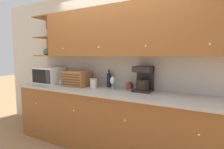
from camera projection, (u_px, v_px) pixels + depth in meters
ground_plane at (118, 140)px, 3.05m from camera, size 24.00×24.00×0.00m
wall_back at (119, 66)px, 2.94m from camera, size 5.77×0.06×2.60m
counter_unit at (109, 120)px, 2.72m from camera, size 3.39×0.67×0.95m
backsplash_panel at (118, 72)px, 2.92m from camera, size 3.37×0.01×0.52m
upper_cabinets at (123, 31)px, 2.62m from camera, size 3.37×0.37×0.75m
microwave at (49, 75)px, 3.33m from camera, size 0.50×0.39×0.31m
bowl_stack_on_counter at (63, 82)px, 3.18m from camera, size 0.15×0.15×0.09m
bread_box at (76, 79)px, 3.02m from camera, size 0.44×0.30×0.26m
storage_canister at (93, 83)px, 2.86m from camera, size 0.12×0.12×0.16m
wine_bottle at (109, 79)px, 2.92m from camera, size 0.07×0.07×0.30m
wine_glass at (113, 81)px, 2.69m from camera, size 0.07×0.07×0.20m
mug at (129, 85)px, 2.78m from camera, size 0.10×0.09×0.10m
coffee_maker at (144, 79)px, 2.57m from camera, size 0.26×0.26×0.37m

